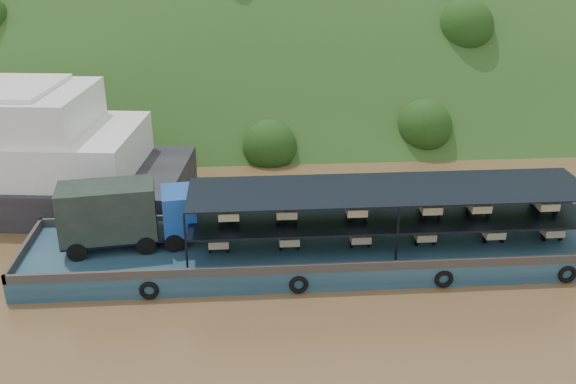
{
  "coord_description": "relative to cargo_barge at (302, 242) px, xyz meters",
  "views": [
    {
      "loc": [
        -4.64,
        -33.32,
        18.75
      ],
      "look_at": [
        -2.0,
        3.0,
        3.2
      ],
      "focal_mm": 40.0,
      "sensor_mm": 36.0,
      "label": 1
    }
  ],
  "objects": [
    {
      "name": "ground",
      "position": [
        1.37,
        -0.01,
        -1.28
      ],
      "size": [
        160.0,
        160.0,
        0.0
      ],
      "primitive_type": "plane",
      "color": "brown",
      "rests_on": "ground"
    },
    {
      "name": "hillside",
      "position": [
        1.37,
        35.99,
        -1.28
      ],
      "size": [
        140.0,
        39.6,
        39.6
      ],
      "primitive_type": "cube",
      "rotation": [
        0.79,
        0.0,
        0.0
      ],
      "color": "#1D3814",
      "rests_on": "ground"
    },
    {
      "name": "cargo_barge",
      "position": [
        0.0,
        0.0,
        0.0
      ],
      "size": [
        35.0,
        7.18,
        5.07
      ],
      "color": "#143049",
      "rests_on": "ground"
    }
  ]
}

